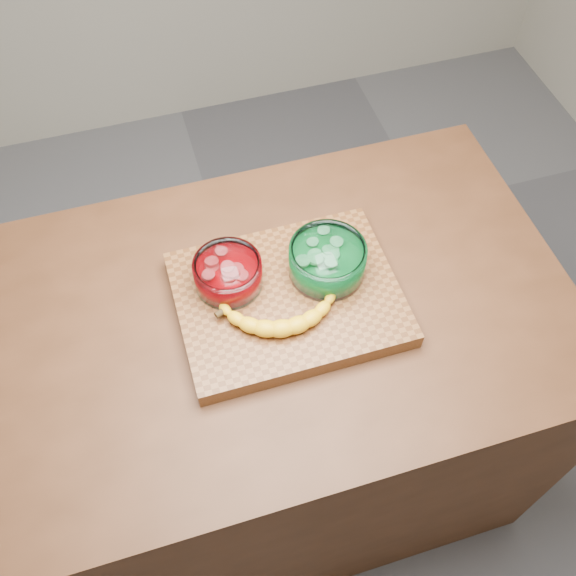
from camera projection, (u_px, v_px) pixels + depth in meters
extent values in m
plane|color=slate|center=(288.00, 456.00, 2.08)|extent=(3.50, 3.50, 0.00)
cube|color=#4E2B17|center=(288.00, 397.00, 1.71)|extent=(1.20, 0.80, 0.90)
cube|color=brown|center=(288.00, 299.00, 1.32)|extent=(0.45, 0.35, 0.04)
cylinder|color=white|center=(228.00, 273.00, 1.29)|extent=(0.14, 0.14, 0.06)
cylinder|color=#B7040A|center=(228.00, 276.00, 1.30)|extent=(0.12, 0.12, 0.04)
cylinder|color=#E8494C|center=(227.00, 268.00, 1.28)|extent=(0.11, 0.11, 0.02)
cylinder|color=white|center=(327.00, 260.00, 1.31)|extent=(0.16, 0.16, 0.07)
cylinder|color=#0E8030|center=(327.00, 263.00, 1.32)|extent=(0.14, 0.14, 0.04)
cylinder|color=#5DC672|center=(328.00, 254.00, 1.29)|extent=(0.13, 0.13, 0.02)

